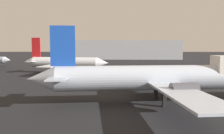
{
  "coord_description": "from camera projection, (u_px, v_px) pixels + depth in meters",
  "views": [
    {
      "loc": [
        2.78,
        -13.84,
        7.81
      ],
      "look_at": [
        1.8,
        37.23,
        3.23
      ],
      "focal_mm": 37.78,
      "sensor_mm": 36.0,
      "label": 1
    }
  ],
  "objects": [
    {
      "name": "terminal_building",
      "position": [
        122.0,
        50.0,
        143.05
      ],
      "size": [
        67.97,
        19.08,
        11.15
      ],
      "primitive_type": "cube",
      "color": "#999EA3",
      "rests_on": "ground_plane"
    },
    {
      "name": "airplane_at_gate",
      "position": [
        169.0,
        78.0,
        32.1
      ],
      "size": [
        38.62,
        31.7,
        10.41
      ],
      "rotation": [
        0.0,
        0.0,
        0.11
      ],
      "color": "#B2BCCC",
      "rests_on": "ground_plane"
    },
    {
      "name": "airplane_far_left",
      "position": [
        64.0,
        62.0,
        67.69
      ],
      "size": [
        25.97,
        22.16,
        10.22
      ],
      "rotation": [
        0.0,
        0.0,
        -0.17
      ],
      "color": "silver",
      "rests_on": "ground_plane"
    }
  ]
}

